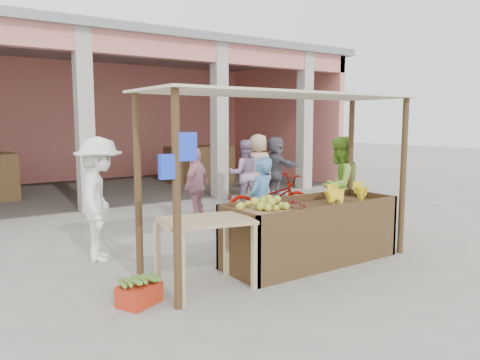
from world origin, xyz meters
TOP-DOWN VIEW (x-y plane):
  - ground at (0.00, 0.00)m, footprint 60.00×60.00m
  - market_building at (0.05, 8.93)m, footprint 14.40×6.40m
  - fruit_stall at (0.50, 0.00)m, footprint 2.60×0.95m
  - stall_awning at (-0.01, 0.06)m, footprint 4.09×1.35m
  - banana_heap at (1.18, -0.03)m, footprint 1.03×0.56m
  - melon_tray at (-0.41, 0.01)m, footprint 0.67×0.58m
  - berry_heap at (0.18, 0.01)m, footprint 0.44×0.36m
  - side_table at (-1.31, -0.13)m, footprint 1.22×0.95m
  - papaya_pile at (-1.31, -0.13)m, footprint 0.66×0.38m
  - red_crate at (-2.15, -0.10)m, footprint 0.54×0.47m
  - plantain_bundle at (-2.15, -0.10)m, footprint 0.37×0.26m
  - produce_sacks at (2.65, 5.14)m, footprint 0.80×0.50m
  - vendor_blue at (0.28, 0.90)m, footprint 0.71×0.63m
  - vendor_green at (1.96, 0.85)m, footprint 0.97×0.68m
  - motorcycle at (1.50, 2.24)m, footprint 0.93×2.03m
  - shopper_a at (-1.95, 1.82)m, footprint 1.06×1.39m
  - shopper_b at (0.42, 3.20)m, footprint 1.06×0.93m
  - shopper_c at (2.91, 4.50)m, footprint 1.01×0.77m
  - shopper_d at (3.85, 4.97)m, footprint 0.72×1.60m
  - shopper_f at (2.20, 4.08)m, footprint 0.97×0.78m

SIDE VIEW (x-z plane):
  - ground at x=0.00m, z-range 0.00..0.00m
  - red_crate at x=-2.15m, z-range 0.00..0.23m
  - plantain_bundle at x=-2.15m, z-range 0.23..0.30m
  - produce_sacks at x=2.65m, z-range 0.00..0.61m
  - fruit_stall at x=0.50m, z-range 0.00..0.80m
  - motorcycle at x=1.50m, z-range 0.00..1.02m
  - side_table at x=-1.31m, z-range 0.29..1.16m
  - vendor_blue at x=0.28m, z-range 0.00..1.57m
  - shopper_b at x=0.42m, z-range 0.00..1.60m
  - shopper_d at x=3.85m, z-range 0.00..1.70m
  - shopper_f at x=2.20m, z-range 0.00..1.73m
  - berry_heap at x=0.18m, z-range 0.80..0.94m
  - melon_tray at x=-0.41m, z-range 0.79..0.98m
  - banana_heap at x=1.18m, z-range 0.80..0.99m
  - vendor_green at x=1.96m, z-range 0.00..1.85m
  - shopper_c at x=2.91m, z-range 0.00..1.88m
  - papaya_pile at x=-1.31m, z-range 0.87..1.06m
  - shopper_a at x=-1.95m, z-range 0.00..1.94m
  - stall_awning at x=-0.01m, z-range 0.78..3.17m
  - market_building at x=0.05m, z-range 0.60..4.80m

